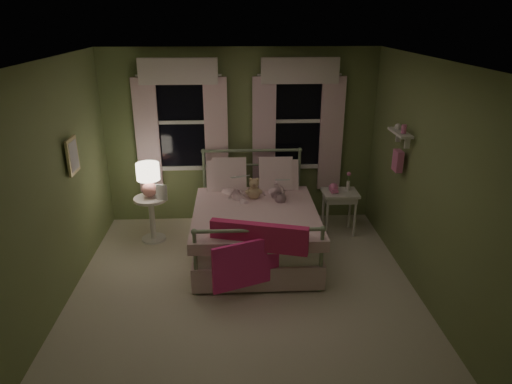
{
  "coord_description": "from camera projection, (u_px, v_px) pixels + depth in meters",
  "views": [
    {
      "loc": [
        -0.09,
        -4.52,
        3.02
      ],
      "look_at": [
        0.16,
        0.63,
        1.0
      ],
      "focal_mm": 32.0,
      "sensor_mm": 36.0,
      "label": 1
    }
  ],
  "objects": [
    {
      "name": "room_shell",
      "position": [
        243.0,
        188.0,
        4.83
      ],
      "size": [
        4.2,
        4.2,
        4.2
      ],
      "color": "silver",
      "rests_on": "ground"
    },
    {
      "name": "child_right",
      "position": [
        274.0,
        176.0,
        6.29
      ],
      "size": [
        0.4,
        0.34,
        0.74
      ],
      "primitive_type": "imported",
      "rotation": [
        0.0,
        0.0,
        3.33
      ],
      "color": "#F7D1DD",
      "rests_on": "bed"
    },
    {
      "name": "bed",
      "position": [
        255.0,
        225.0,
        6.09
      ],
      "size": [
        1.58,
        2.04,
        1.18
      ],
      "color": "white",
      "rests_on": "ground"
    },
    {
      "name": "pink_throw",
      "position": [
        259.0,
        247.0,
        5.05
      ],
      "size": [
        1.09,
        0.49,
        0.71
      ],
      "color": "#DB2B68",
      "rests_on": "bed"
    },
    {
      "name": "bud_vase",
      "position": [
        348.0,
        181.0,
        6.51
      ],
      "size": [
        0.06,
        0.06,
        0.28
      ],
      "color": "white",
      "rests_on": "nightstand_right"
    },
    {
      "name": "window_left",
      "position": [
        181.0,
        118.0,
        6.57
      ],
      "size": [
        1.34,
        0.13,
        1.96
      ],
      "color": "black",
      "rests_on": "room_shell"
    },
    {
      "name": "table_lamp",
      "position": [
        148.0,
        177.0,
        6.2
      ],
      "size": [
        0.31,
        0.31,
        0.48
      ],
      "color": "#D88380",
      "rests_on": "nightstand_left"
    },
    {
      "name": "book_left",
      "position": [
        233.0,
        181.0,
        6.03
      ],
      "size": [
        0.22,
        0.17,
        0.26
      ],
      "primitive_type": "imported",
      "rotation": [
        1.22,
        0.0,
        0.29
      ],
      "color": "beige",
      "rests_on": "child_left"
    },
    {
      "name": "book_right",
      "position": [
        275.0,
        183.0,
        6.07
      ],
      "size": [
        0.21,
        0.13,
        0.26
      ],
      "primitive_type": "imported",
      "rotation": [
        1.22,
        0.0,
        -0.09
      ],
      "color": "beige",
      "rests_on": "child_right"
    },
    {
      "name": "teddy_bear",
      "position": [
        254.0,
        190.0,
        6.19
      ],
      "size": [
        0.23,
        0.19,
        0.31
      ],
      "color": "tan",
      "rests_on": "bed"
    },
    {
      "name": "book_nightstand",
      "position": [
        157.0,
        199.0,
        6.23
      ],
      "size": [
        0.22,
        0.26,
        0.02
      ],
      "primitive_type": "imported",
      "rotation": [
        0.0,
        0.0,
        -0.29
      ],
      "color": "beige",
      "rests_on": "nightstand_left"
    },
    {
      "name": "window_right",
      "position": [
        298.0,
        117.0,
        6.64
      ],
      "size": [
        1.34,
        0.13,
        1.96
      ],
      "color": "black",
      "rests_on": "room_shell"
    },
    {
      "name": "nightstand_right",
      "position": [
        340.0,
        198.0,
        6.55
      ],
      "size": [
        0.5,
        0.4,
        0.64
      ],
      "color": "white",
      "rests_on": "ground"
    },
    {
      "name": "pink_toy",
      "position": [
        334.0,
        188.0,
        6.48
      ],
      "size": [
        0.14,
        0.19,
        0.14
      ],
      "color": "pink",
      "rests_on": "nightstand_right"
    },
    {
      "name": "nightstand_left",
      "position": [
        152.0,
        213.0,
        6.39
      ],
      "size": [
        0.46,
        0.46,
        0.65
      ],
      "color": "white",
      "rests_on": "ground"
    },
    {
      "name": "child_left",
      "position": [
        233.0,
        174.0,
        6.25
      ],
      "size": [
        0.35,
        0.3,
        0.8
      ],
      "primitive_type": "imported",
      "rotation": [
        0.0,
        0.0,
        3.58
      ],
      "color": "#F7D1DD",
      "rests_on": "bed"
    },
    {
      "name": "framed_picture",
      "position": [
        73.0,
        156.0,
        5.23
      ],
      "size": [
        0.03,
        0.32,
        0.42
      ],
      "color": "beige",
      "rests_on": "room_shell"
    },
    {
      "name": "wall_shelf",
      "position": [
        399.0,
        147.0,
        5.49
      ],
      "size": [
        0.15,
        0.5,
        0.6
      ],
      "color": "white",
      "rests_on": "room_shell"
    }
  ]
}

